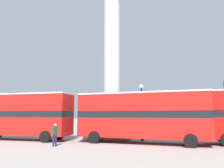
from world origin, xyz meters
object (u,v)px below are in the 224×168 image
pedestrian_near_lamp (55,134)px  monument_column (112,76)px  bus_b (142,115)px  street_lamp (142,110)px  bus_c (21,114)px

pedestrian_near_lamp → monument_column: bearing=178.0°
bus_b → monument_column: bearing=139.9°
street_lamp → monument_column: bearing=154.4°
bus_b → bus_c: bus_c is taller
bus_c → monument_column: bearing=25.3°
bus_c → pedestrian_near_lamp: 6.40m
monument_column → pedestrian_near_lamp: bearing=-111.8°
street_lamp → pedestrian_near_lamp: bearing=-138.6°
monument_column → bus_c: size_ratio=1.77×
street_lamp → bus_b: bearing=-83.6°
bus_c → pedestrian_near_lamp: bus_c is taller
bus_b → street_lamp: street_lamp is taller
monument_column → pedestrian_near_lamp: monument_column is taller
bus_c → street_lamp: street_lamp is taller
monument_column → bus_b: size_ratio=1.61×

